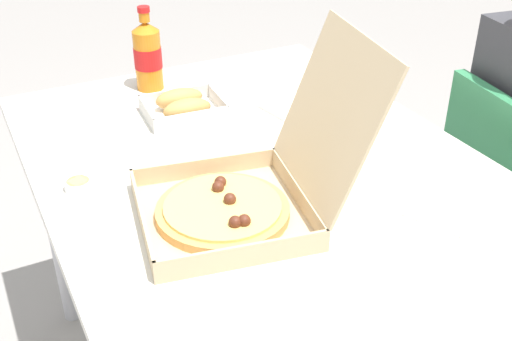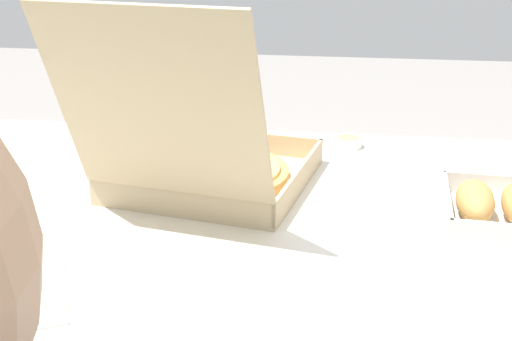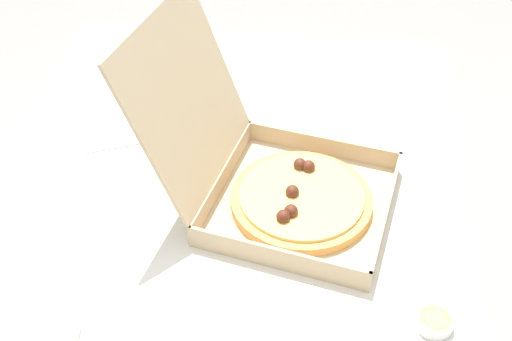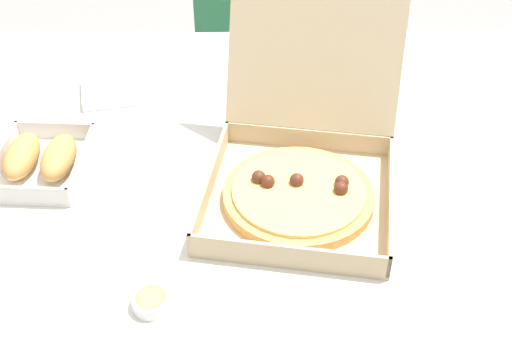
{
  "view_description": "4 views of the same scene",
  "coord_description": "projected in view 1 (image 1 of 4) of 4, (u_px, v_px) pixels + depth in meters",
  "views": [
    {
      "loc": [
        0.97,
        -0.54,
        1.43
      ],
      "look_at": [
        0.01,
        -0.05,
        0.79
      ],
      "focal_mm": 44.17,
      "sensor_mm": 36.0,
      "label": 1
    },
    {
      "loc": [
        -0.13,
        0.87,
        1.17
      ],
      "look_at": [
        -0.01,
        -0.06,
        0.81
      ],
      "focal_mm": 45.99,
      "sensor_mm": 36.0,
      "label": 2
    },
    {
      "loc": [
        -0.72,
        -0.19,
        1.53
      ],
      "look_at": [
        0.09,
        -0.07,
        0.81
      ],
      "focal_mm": 43.41,
      "sensor_mm": 36.0,
      "label": 3
    },
    {
      "loc": [
        -0.01,
        -1.02,
        1.51
      ],
      "look_at": [
        0.01,
        -0.08,
        0.76
      ],
      "focal_mm": 48.25,
      "sensor_mm": 36.0,
      "label": 4
    }
  ],
  "objects": [
    {
      "name": "dining_table",
      "position": [
        275.0,
        208.0,
        1.35
      ],
      "size": [
        1.37,
        0.92,
        0.74
      ],
      "color": "silver",
      "rests_on": "ground_plane"
    },
    {
      "name": "pizza_box_open",
      "position": [
        243.0,
        193.0,
        1.17
      ],
      "size": [
        0.38,
        0.47,
        0.33
      ],
      "color": "tan",
      "rests_on": "dining_table"
    },
    {
      "name": "bread_side_box",
      "position": [
        183.0,
        106.0,
        1.55
      ],
      "size": [
        0.16,
        0.2,
        0.06
      ],
      "color": "white",
      "rests_on": "dining_table"
    },
    {
      "name": "cola_bottle",
      "position": [
        148.0,
        55.0,
        1.66
      ],
      "size": [
        0.07,
        0.07,
        0.22
      ],
      "color": "orange",
      "rests_on": "dining_table"
    },
    {
      "name": "paper_menu",
      "position": [
        469.0,
        216.0,
        1.19
      ],
      "size": [
        0.25,
        0.22,
        0.0
      ],
      "primitive_type": "cube",
      "rotation": [
        0.0,
        0.0,
        0.44
      ],
      "color": "white",
      "rests_on": "dining_table"
    },
    {
      "name": "napkin_pile",
      "position": [
        287.0,
        105.0,
        1.6
      ],
      "size": [
        0.13,
        0.13,
        0.02
      ],
      "primitive_type": "cube",
      "rotation": [
        0.0,
        0.0,
        0.19
      ],
      "color": "white",
      "rests_on": "dining_table"
    },
    {
      "name": "dipping_sauce_cup",
      "position": [
        78.0,
        184.0,
        1.27
      ],
      "size": [
        0.06,
        0.06,
        0.02
      ],
      "color": "white",
      "rests_on": "dining_table"
    }
  ]
}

